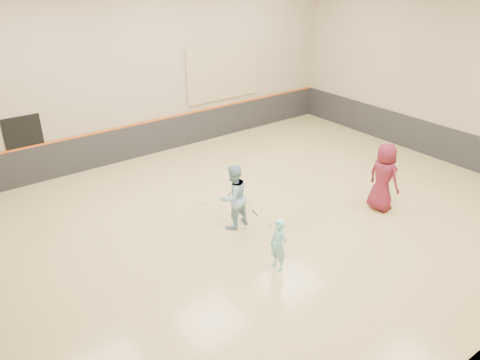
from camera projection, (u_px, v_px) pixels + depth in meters
room at (266, 191)px, 12.43m from camera, size 15.04×12.04×6.22m
wainscot_back at (160, 136)px, 16.83m from camera, size 14.90×0.04×1.20m
wainscot_right at (428, 139)px, 16.55m from camera, size 0.04×11.90×1.20m
accent_stripe at (159, 119)px, 16.55m from camera, size 14.90×0.03×0.06m
acoustic_panel at (223, 73)px, 17.50m from camera, size 3.20×0.08×2.00m
doorway at (27, 151)px, 14.19m from camera, size 1.10×0.05×2.20m
girl at (278, 245)px, 10.45m from camera, size 0.31×0.47×1.27m
instructor at (233, 197)px, 11.99m from camera, size 0.93×0.77×1.76m
young_man at (384, 177)px, 12.83m from camera, size 0.65×0.97×1.95m
held_racket at (248, 205)px, 12.16m from camera, size 0.48×0.48×0.50m
spare_racket at (233, 197)px, 13.72m from camera, size 0.75×0.75×0.13m
ball_under_racket at (271, 224)px, 12.39m from camera, size 0.07×0.07×0.07m
ball_in_hand at (395, 168)px, 12.69m from camera, size 0.07×0.07×0.07m
ball_beside_spare at (203, 203)px, 13.46m from camera, size 0.07×0.07×0.07m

